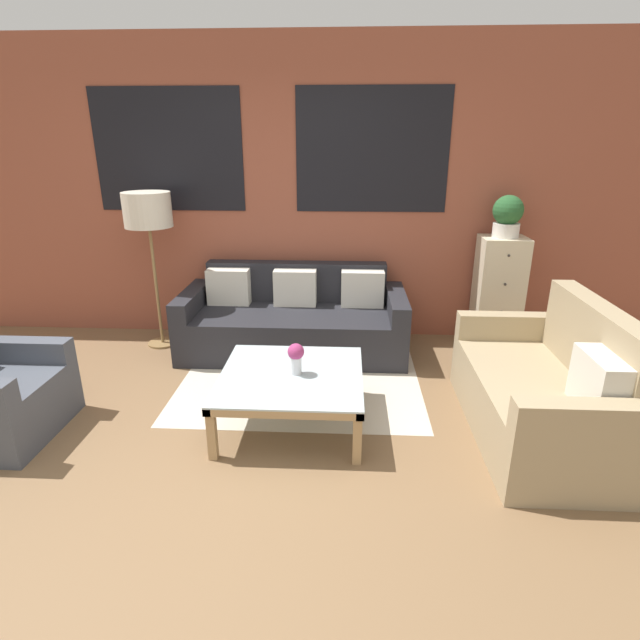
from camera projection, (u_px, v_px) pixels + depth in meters
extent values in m
plane|color=brown|center=(220.00, 477.00, 2.98)|extent=(16.00, 16.00, 0.00)
cube|color=brown|center=(271.00, 194.00, 4.79)|extent=(8.40, 0.08, 2.80)
cube|color=black|center=(168.00, 150.00, 4.66)|extent=(1.40, 0.01, 1.10)
cube|color=black|center=(372.00, 151.00, 4.56)|extent=(1.40, 0.01, 1.10)
cube|color=beige|center=(300.00, 384.00, 4.10)|extent=(1.96, 1.43, 0.00)
cube|color=#232328|center=(293.00, 335.00, 4.60)|extent=(1.74, 0.72, 0.40)
cube|color=#232328|center=(297.00, 301.00, 4.95)|extent=(1.74, 0.16, 0.78)
cube|color=#232328|center=(193.00, 321.00, 4.70)|extent=(0.16, 0.88, 0.58)
cube|color=#232328|center=(396.00, 324.00, 4.60)|extent=(0.16, 0.88, 0.58)
cube|color=beige|center=(229.00, 287.00, 4.77)|extent=(0.40, 0.16, 0.34)
cube|color=beige|center=(295.00, 288.00, 4.74)|extent=(0.40, 0.16, 0.34)
cube|color=beige|center=(362.00, 289.00, 4.71)|extent=(0.40, 0.16, 0.34)
cube|color=tan|center=(522.00, 405.00, 3.37)|extent=(0.64, 1.25, 0.42)
cube|color=tan|center=(590.00, 373.00, 3.26)|extent=(0.16, 1.25, 0.92)
cube|color=tan|center=(506.00, 351.00, 3.98)|extent=(0.80, 0.14, 0.62)
cube|color=tan|center=(583.00, 454.00, 2.67)|extent=(0.80, 0.14, 0.62)
cube|color=beige|center=(598.00, 383.00, 2.84)|extent=(0.16, 0.40, 0.34)
cube|color=#474C56|center=(6.00, 407.00, 3.36)|extent=(0.64, 0.51, 0.40)
cube|color=#474C56|center=(22.00, 375.00, 3.64)|extent=(0.80, 0.14, 0.56)
cube|color=silver|center=(291.00, 375.00, 3.43)|extent=(0.98, 0.98, 0.01)
cube|color=tan|center=(283.00, 413.00, 3.01)|extent=(0.98, 0.05, 0.05)
cube|color=tan|center=(298.00, 352.00, 3.88)|extent=(0.98, 0.05, 0.05)
cube|color=tan|center=(225.00, 377.00, 3.46)|extent=(0.05, 0.98, 0.05)
cube|color=tan|center=(359.00, 380.00, 3.42)|extent=(0.05, 0.98, 0.05)
cube|color=tan|center=(212.00, 433.00, 3.10)|extent=(0.05, 0.05, 0.37)
cube|color=tan|center=(357.00, 437.00, 3.05)|extent=(0.05, 0.05, 0.37)
cube|color=tan|center=(241.00, 370.00, 3.94)|extent=(0.05, 0.06, 0.37)
cube|color=tan|center=(355.00, 372.00, 3.90)|extent=(0.05, 0.06, 0.37)
cylinder|color=olive|center=(163.00, 343.00, 4.91)|extent=(0.28, 0.28, 0.02)
cylinder|color=olive|center=(156.00, 287.00, 4.72)|extent=(0.03, 0.03, 1.13)
cylinder|color=beige|center=(147.00, 210.00, 4.47)|extent=(0.43, 0.43, 0.31)
cube|color=beige|center=(498.00, 292.00, 4.74)|extent=(0.42, 0.35, 1.06)
sphere|color=#38332D|center=(509.00, 256.00, 4.43)|extent=(0.02, 0.02, 0.02)
sphere|color=#38332D|center=(505.00, 284.00, 4.52)|extent=(0.02, 0.02, 0.02)
sphere|color=#38332D|center=(502.00, 312.00, 4.61)|extent=(0.02, 0.02, 0.02)
sphere|color=#38332D|center=(498.00, 338.00, 4.70)|extent=(0.02, 0.02, 0.02)
cylinder|color=silver|center=(506.00, 230.00, 4.53)|extent=(0.24, 0.24, 0.13)
sphere|color=#285B2D|center=(508.00, 210.00, 4.47)|extent=(0.27, 0.27, 0.27)
cylinder|color=silver|center=(296.00, 365.00, 3.41)|extent=(0.08, 0.08, 0.13)
sphere|color=#9E3366|center=(296.00, 352.00, 3.38)|extent=(0.11, 0.11, 0.11)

